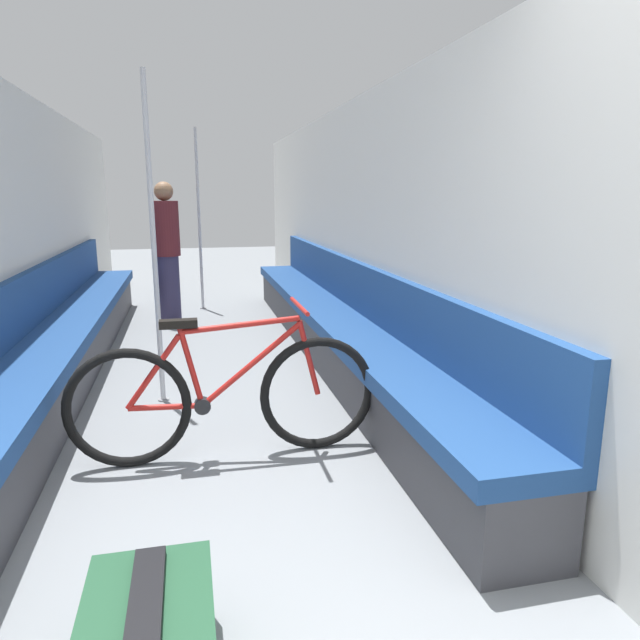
# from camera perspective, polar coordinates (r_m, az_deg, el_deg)

# --- Properties ---
(wall_left) EXTENTS (0.10, 10.37, 2.29)m
(wall_left) POSITION_cam_1_polar(r_m,az_deg,el_deg) (4.85, -28.65, 7.12)
(wall_left) COLOR silver
(wall_left) RESTS_ON ground
(wall_right) EXTENTS (0.10, 10.37, 2.29)m
(wall_right) POSITION_cam_1_polar(r_m,az_deg,el_deg) (4.91, 5.12, 8.64)
(wall_right) COLOR silver
(wall_right) RESTS_ON ground
(bench_seat_row_left) EXTENTS (0.50, 6.25, 0.89)m
(bench_seat_row_left) POSITION_cam_1_polar(r_m,az_deg,el_deg) (5.06, -24.24, -2.03)
(bench_seat_row_left) COLOR #3D3D42
(bench_seat_row_left) RESTS_ON ground
(bench_seat_row_right) EXTENTS (0.50, 6.25, 0.89)m
(bench_seat_row_right) POSITION_cam_1_polar(r_m,az_deg,el_deg) (5.11, 1.51, -0.77)
(bench_seat_row_right) COLOR #3D3D42
(bench_seat_row_right) RESTS_ON ground
(bicycle) EXTENTS (1.73, 0.46, 0.87)m
(bicycle) POSITION_cam_1_polar(r_m,az_deg,el_deg) (3.26, -9.41, -7.62)
(bicycle) COLOR black
(bicycle) RESTS_ON ground
(grab_pole_near) EXTENTS (0.08, 0.08, 2.27)m
(grab_pole_near) POSITION_cam_1_polar(r_m,az_deg,el_deg) (7.47, -11.98, 9.46)
(grab_pole_near) COLOR gray
(grab_pole_near) RESTS_ON ground
(grab_pole_far) EXTENTS (0.08, 0.08, 2.27)m
(grab_pole_far) POSITION_cam_1_polar(r_m,az_deg,el_deg) (4.11, -16.27, 6.89)
(grab_pole_far) COLOR gray
(grab_pole_far) RESTS_ON ground
(passenger_standing) EXTENTS (0.30, 0.30, 1.60)m
(passenger_standing) POSITION_cam_1_polar(r_m,az_deg,el_deg) (6.72, -15.04, 6.60)
(passenger_standing) COLOR #332D4C
(passenger_standing) RESTS_ON ground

